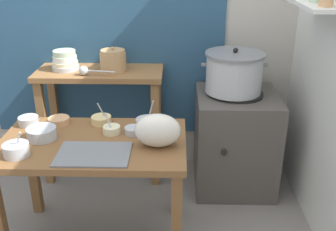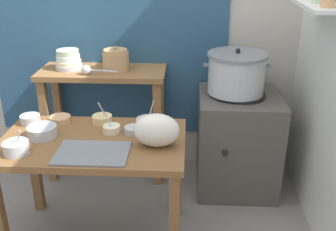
{
  "view_description": "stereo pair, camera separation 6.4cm",
  "coord_description": "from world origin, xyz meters",
  "px_view_note": "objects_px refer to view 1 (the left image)",
  "views": [
    {
      "loc": [
        0.43,
        -2.03,
        1.79
      ],
      "look_at": [
        0.38,
        0.17,
        0.82
      ],
      "focal_mm": 42.17,
      "sensor_mm": 36.0,
      "label": 1
    },
    {
      "loc": [
        0.49,
        -2.03,
        1.79
      ],
      "look_at": [
        0.38,
        0.17,
        0.82
      ],
      "focal_mm": 42.17,
      "sensor_mm": 36.0,
      "label": 2
    }
  ],
  "objects_px": {
    "steamer_pot": "(234,72)",
    "clay_pot": "(113,60)",
    "back_shelf_table": "(101,98)",
    "serving_tray": "(94,154)",
    "prep_bowl_0": "(59,120)",
    "prep_bowl_2": "(148,122)",
    "prep_bowl_4": "(101,119)",
    "plastic_bag": "(158,130)",
    "prep_bowl_6": "(16,149)",
    "stove_block": "(235,140)",
    "ladle": "(85,71)",
    "prep_table": "(94,157)",
    "bowl_stack_enamel": "(65,61)",
    "prep_bowl_5": "(134,130)",
    "prep_bowl_7": "(28,120)",
    "prep_bowl_1": "(112,129)",
    "prep_bowl_3": "(42,133)"
  },
  "relations": [
    {
      "from": "prep_bowl_1",
      "to": "prep_bowl_0",
      "type": "bearing_deg",
      "value": 159.54
    },
    {
      "from": "prep_table",
      "to": "back_shelf_table",
      "type": "relative_size",
      "value": 1.15
    },
    {
      "from": "prep_bowl_4",
      "to": "plastic_bag",
      "type": "bearing_deg",
      "value": -38.27
    },
    {
      "from": "serving_tray",
      "to": "prep_bowl_0",
      "type": "height_order",
      "value": "prep_bowl_0"
    },
    {
      "from": "prep_bowl_4",
      "to": "clay_pot",
      "type": "bearing_deg",
      "value": 89.73
    },
    {
      "from": "clay_pot",
      "to": "prep_bowl_2",
      "type": "xyz_separation_m",
      "value": [
        0.3,
        -0.59,
        -0.23
      ]
    },
    {
      "from": "prep_bowl_0",
      "to": "prep_bowl_6",
      "type": "bearing_deg",
      "value": -105.41
    },
    {
      "from": "steamer_pot",
      "to": "prep_bowl_6",
      "type": "distance_m",
      "value": 1.57
    },
    {
      "from": "prep_table",
      "to": "prep_bowl_6",
      "type": "distance_m",
      "value": 0.45
    },
    {
      "from": "back_shelf_table",
      "to": "prep_bowl_0",
      "type": "relative_size",
      "value": 7.1
    },
    {
      "from": "ladle",
      "to": "plastic_bag",
      "type": "distance_m",
      "value": 0.94
    },
    {
      "from": "prep_table",
      "to": "prep_bowl_4",
      "type": "relative_size",
      "value": 7.03
    },
    {
      "from": "prep_bowl_7",
      "to": "clay_pot",
      "type": "bearing_deg",
      "value": 52.2
    },
    {
      "from": "bowl_stack_enamel",
      "to": "prep_bowl_4",
      "type": "distance_m",
      "value": 0.72
    },
    {
      "from": "prep_table",
      "to": "prep_bowl_4",
      "type": "xyz_separation_m",
      "value": [
        0.01,
        0.24,
        0.14
      ]
    },
    {
      "from": "stove_block",
      "to": "plastic_bag",
      "type": "relative_size",
      "value": 2.96
    },
    {
      "from": "prep_bowl_6",
      "to": "stove_block",
      "type": "bearing_deg",
      "value": 33.05
    },
    {
      "from": "ladle",
      "to": "prep_bowl_4",
      "type": "xyz_separation_m",
      "value": [
        0.19,
        -0.45,
        -0.19
      ]
    },
    {
      "from": "prep_bowl_0",
      "to": "prep_bowl_2",
      "type": "xyz_separation_m",
      "value": [
        0.57,
        -0.01,
        0.0
      ]
    },
    {
      "from": "bowl_stack_enamel",
      "to": "prep_bowl_2",
      "type": "height_order",
      "value": "bowl_stack_enamel"
    },
    {
      "from": "serving_tray",
      "to": "prep_bowl_7",
      "type": "relative_size",
      "value": 3.16
    },
    {
      "from": "steamer_pot",
      "to": "clay_pot",
      "type": "relative_size",
      "value": 2.44
    },
    {
      "from": "prep_bowl_6",
      "to": "clay_pot",
      "type": "bearing_deg",
      "value": 68.47
    },
    {
      "from": "prep_bowl_2",
      "to": "prep_bowl_7",
      "type": "height_order",
      "value": "prep_bowl_2"
    },
    {
      "from": "clay_pot",
      "to": "serving_tray",
      "type": "distance_m",
      "value": 1.01
    },
    {
      "from": "stove_block",
      "to": "prep_bowl_1",
      "type": "height_order",
      "value": "prep_bowl_1"
    },
    {
      "from": "clay_pot",
      "to": "prep_bowl_4",
      "type": "distance_m",
      "value": 0.61
    },
    {
      "from": "plastic_bag",
      "to": "prep_bowl_0",
      "type": "bearing_deg",
      "value": 155.91
    },
    {
      "from": "plastic_bag",
      "to": "stove_block",
      "type": "bearing_deg",
      "value": 52.63
    },
    {
      "from": "prep_bowl_4",
      "to": "prep_bowl_5",
      "type": "xyz_separation_m",
      "value": [
        0.22,
        -0.14,
        -0.0
      ]
    },
    {
      "from": "prep_bowl_0",
      "to": "prep_bowl_2",
      "type": "relative_size",
      "value": 0.77
    },
    {
      "from": "stove_block",
      "to": "steamer_pot",
      "type": "height_order",
      "value": "steamer_pot"
    },
    {
      "from": "back_shelf_table",
      "to": "serving_tray",
      "type": "xyz_separation_m",
      "value": [
        0.14,
        -0.98,
        0.05
      ]
    },
    {
      "from": "ladle",
      "to": "bowl_stack_enamel",
      "type": "bearing_deg",
      "value": 142.7
    },
    {
      "from": "stove_block",
      "to": "plastic_bag",
      "type": "height_order",
      "value": "plastic_bag"
    },
    {
      "from": "prep_table",
      "to": "prep_bowl_1",
      "type": "relative_size",
      "value": 8.34
    },
    {
      "from": "clay_pot",
      "to": "ladle",
      "type": "height_order",
      "value": "clay_pot"
    },
    {
      "from": "prep_bowl_5",
      "to": "plastic_bag",
      "type": "bearing_deg",
      "value": -44.95
    },
    {
      "from": "prep_bowl_0",
      "to": "prep_bowl_4",
      "type": "xyz_separation_m",
      "value": [
        0.27,
        0.01,
        0.01
      ]
    },
    {
      "from": "back_shelf_table",
      "to": "ladle",
      "type": "bearing_deg",
      "value": -124.47
    },
    {
      "from": "prep_bowl_3",
      "to": "prep_bowl_7",
      "type": "relative_size",
      "value": 1.38
    },
    {
      "from": "ladle",
      "to": "prep_bowl_5",
      "type": "relative_size",
      "value": 2.48
    },
    {
      "from": "prep_bowl_6",
      "to": "ladle",
      "type": "bearing_deg",
      "value": 77.05
    },
    {
      "from": "prep_bowl_4",
      "to": "prep_bowl_3",
      "type": "bearing_deg",
      "value": -144.92
    },
    {
      "from": "back_shelf_table",
      "to": "serving_tray",
      "type": "relative_size",
      "value": 2.4
    },
    {
      "from": "steamer_pot",
      "to": "prep_bowl_6",
      "type": "bearing_deg",
      "value": -145.53
    },
    {
      "from": "prep_bowl_6",
      "to": "back_shelf_table",
      "type": "bearing_deg",
      "value": 74.14
    },
    {
      "from": "ladle",
      "to": "prep_bowl_1",
      "type": "bearing_deg",
      "value": -64.96
    },
    {
      "from": "ladle",
      "to": "prep_bowl_4",
      "type": "bearing_deg",
      "value": -67.27
    },
    {
      "from": "stove_block",
      "to": "bowl_stack_enamel",
      "type": "height_order",
      "value": "bowl_stack_enamel"
    }
  ]
}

